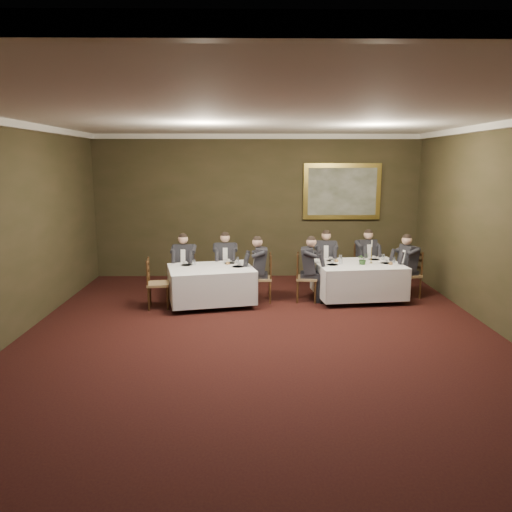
{
  "coord_description": "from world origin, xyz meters",
  "views": [
    {
      "loc": [
        -0.2,
        -7.32,
        2.85
      ],
      "look_at": [
        -0.07,
        1.63,
        1.15
      ],
      "focal_mm": 35.0,
      "sensor_mm": 36.0,
      "label": 1
    }
  ],
  "objects_px": {
    "diner_sec_backright": "(226,270)",
    "chair_sec_backleft": "(185,282)",
    "table_main": "(358,278)",
    "diner_sec_backleft": "(185,272)",
    "diner_sec_endright": "(261,277)",
    "chair_main_backright": "(365,276)",
    "chair_sec_backright": "(226,280)",
    "chair_main_backleft": "(325,277)",
    "candlestick": "(371,254)",
    "chair_sec_endleft": "(158,294)",
    "centerpiece": "(363,258)",
    "diner_main_backright": "(365,266)",
    "painting": "(342,192)",
    "table_second": "(211,283)",
    "diner_main_endleft": "(307,277)",
    "diner_main_backleft": "(325,267)",
    "diner_main_endright": "(408,274)",
    "chair_main_endright": "(408,284)",
    "chair_sec_endright": "(262,288)",
    "chair_main_endleft": "(306,287)"
  },
  "relations": [
    {
      "from": "diner_sec_backright",
      "to": "centerpiece",
      "type": "height_order",
      "value": "diner_sec_backright"
    },
    {
      "from": "chair_main_backright",
      "to": "chair_sec_backright",
      "type": "height_order",
      "value": "same"
    },
    {
      "from": "painting",
      "to": "chair_main_endright",
      "type": "bearing_deg",
      "value": -61.17
    },
    {
      "from": "chair_main_backleft",
      "to": "chair_main_endleft",
      "type": "distance_m",
      "value": 1.11
    },
    {
      "from": "chair_sec_endleft",
      "to": "centerpiece",
      "type": "xyz_separation_m",
      "value": [
        4.14,
        0.49,
        0.61
      ]
    },
    {
      "from": "chair_main_endleft",
      "to": "painting",
      "type": "xyz_separation_m",
      "value": [
        1.1,
        2.26,
        1.84
      ]
    },
    {
      "from": "diner_sec_endright",
      "to": "centerpiece",
      "type": "xyz_separation_m",
      "value": [
        2.09,
        0.03,
        0.38
      ]
    },
    {
      "from": "diner_main_endright",
      "to": "chair_sec_endleft",
      "type": "height_order",
      "value": "diner_main_endright"
    },
    {
      "from": "diner_sec_endright",
      "to": "painting",
      "type": "bearing_deg",
      "value": -41.22
    },
    {
      "from": "chair_sec_backleft",
      "to": "chair_sec_endleft",
      "type": "distance_m",
      "value": 1.05
    },
    {
      "from": "chair_sec_backright",
      "to": "diner_sec_endright",
      "type": "bearing_deg",
      "value": 135.7
    },
    {
      "from": "diner_main_backleft",
      "to": "diner_sec_backleft",
      "type": "relative_size",
      "value": 1.0
    },
    {
      "from": "diner_main_backright",
      "to": "diner_sec_endright",
      "type": "height_order",
      "value": "same"
    },
    {
      "from": "chair_main_backleft",
      "to": "chair_sec_backright",
      "type": "bearing_deg",
      "value": 9.37
    },
    {
      "from": "diner_sec_backright",
      "to": "chair_sec_backleft",
      "type": "bearing_deg",
      "value": 10.21
    },
    {
      "from": "chair_sec_backleft",
      "to": "centerpiece",
      "type": "bearing_deg",
      "value": 174.24
    },
    {
      "from": "centerpiece",
      "to": "painting",
      "type": "height_order",
      "value": "painting"
    },
    {
      "from": "chair_sec_backright",
      "to": "candlestick",
      "type": "distance_m",
      "value": 3.18
    },
    {
      "from": "diner_main_backleft",
      "to": "diner_main_endright",
      "type": "distance_m",
      "value": 1.81
    },
    {
      "from": "diner_sec_endright",
      "to": "centerpiece",
      "type": "bearing_deg",
      "value": -88.59
    },
    {
      "from": "chair_sec_backleft",
      "to": "diner_sec_endright",
      "type": "height_order",
      "value": "diner_sec_endright"
    },
    {
      "from": "chair_main_endleft",
      "to": "chair_sec_endright",
      "type": "bearing_deg",
      "value": -82.86
    },
    {
      "from": "diner_main_backright",
      "to": "candlestick",
      "type": "distance_m",
      "value": 1.01
    },
    {
      "from": "diner_main_backleft",
      "to": "chair_sec_endleft",
      "type": "bearing_deg",
      "value": 24.59
    },
    {
      "from": "table_main",
      "to": "diner_sec_backleft",
      "type": "relative_size",
      "value": 1.41
    },
    {
      "from": "diner_sec_backright",
      "to": "chair_sec_endleft",
      "type": "relative_size",
      "value": 1.35
    },
    {
      "from": "chair_main_backleft",
      "to": "painting",
      "type": "distance_m",
      "value": 2.32
    },
    {
      "from": "diner_sec_backright",
      "to": "chair_sec_endleft",
      "type": "bearing_deg",
      "value": 40.25
    },
    {
      "from": "chair_main_backleft",
      "to": "candlestick",
      "type": "height_order",
      "value": "candlestick"
    },
    {
      "from": "diner_main_backleft",
      "to": "diner_sec_backright",
      "type": "height_order",
      "value": "same"
    },
    {
      "from": "chair_main_backleft",
      "to": "diner_sec_endright",
      "type": "distance_m",
      "value": 1.77
    },
    {
      "from": "diner_sec_backright",
      "to": "diner_sec_endright",
      "type": "bearing_deg",
      "value": 136.16
    },
    {
      "from": "diner_sec_backleft",
      "to": "diner_sec_endright",
      "type": "height_order",
      "value": "same"
    },
    {
      "from": "chair_sec_backleft",
      "to": "diner_sec_endright",
      "type": "distance_m",
      "value": 1.73
    },
    {
      "from": "diner_main_endleft",
      "to": "painting",
      "type": "height_order",
      "value": "painting"
    },
    {
      "from": "diner_sec_backleft",
      "to": "centerpiece",
      "type": "height_order",
      "value": "diner_sec_backleft"
    },
    {
      "from": "diner_sec_backleft",
      "to": "table_main",
      "type": "bearing_deg",
      "value": 175.87
    },
    {
      "from": "diner_main_endleft",
      "to": "chair_main_backright",
      "type": "bearing_deg",
      "value": 133.24
    },
    {
      "from": "diner_main_endright",
      "to": "chair_sec_endright",
      "type": "xyz_separation_m",
      "value": [
        -3.11,
        -0.25,
        -0.23
      ]
    },
    {
      "from": "chair_main_endright",
      "to": "diner_sec_backleft",
      "type": "height_order",
      "value": "diner_sec_backleft"
    },
    {
      "from": "diner_main_backright",
      "to": "chair_main_backright",
      "type": "bearing_deg",
      "value": -90.0
    },
    {
      "from": "chair_main_endright",
      "to": "diner_main_endright",
      "type": "relative_size",
      "value": 0.74
    },
    {
      "from": "table_second",
      "to": "chair_sec_backleft",
      "type": "distance_m",
      "value": 0.98
    },
    {
      "from": "diner_main_backright",
      "to": "painting",
      "type": "bearing_deg",
      "value": -87.62
    },
    {
      "from": "table_second",
      "to": "diner_sec_backright",
      "type": "bearing_deg",
      "value": 74.83
    },
    {
      "from": "chair_main_backleft",
      "to": "painting",
      "type": "height_order",
      "value": "painting"
    },
    {
      "from": "diner_sec_backleft",
      "to": "table_second",
      "type": "bearing_deg",
      "value": 132.2
    },
    {
      "from": "chair_main_backright",
      "to": "centerpiece",
      "type": "bearing_deg",
      "value": 59.2
    },
    {
      "from": "candlestick",
      "to": "painting",
      "type": "xyz_separation_m",
      "value": [
        -0.27,
        2.1,
        1.18
      ]
    },
    {
      "from": "chair_main_backleft",
      "to": "centerpiece",
      "type": "bearing_deg",
      "value": 126.23
    }
  ]
}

